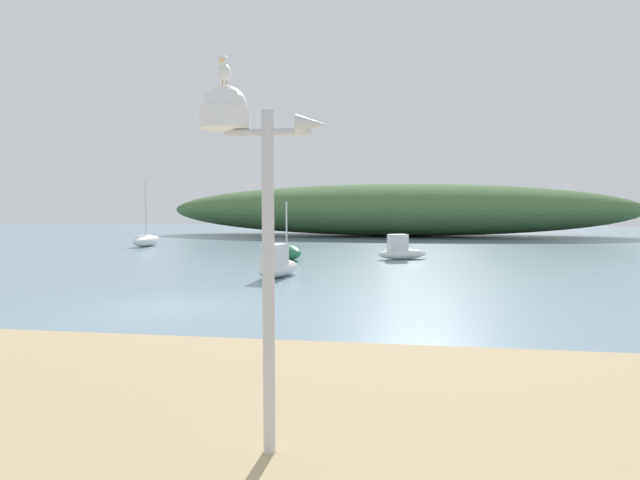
{
  "coord_description": "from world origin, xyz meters",
  "views": [
    {
      "loc": [
        5.77,
        -12.51,
        2.64
      ],
      "look_at": [
        3.44,
        3.5,
        1.57
      ],
      "focal_mm": 28.76,
      "sensor_mm": 36.0,
      "label": 1
    }
  ],
  "objects": [
    {
      "name": "motorboat_inner_mooring",
      "position": [
        1.49,
        5.94,
        0.45
      ],
      "size": [
        1.53,
        2.74,
        1.25
      ],
      "color": "white",
      "rests_on": "ground"
    },
    {
      "name": "mast_structure",
      "position": [
        4.3,
        -7.7,
        3.13
      ],
      "size": [
        1.22,
        0.49,
        3.6
      ],
      "color": "silver",
      "rests_on": "beach_sand"
    },
    {
      "name": "motorboat_far_left",
      "position": [
        6.1,
        13.06,
        0.44
      ],
      "size": [
        2.65,
        1.73,
        1.25
      ],
      "color": "white",
      "rests_on": "ground"
    },
    {
      "name": "sailboat_mid_channel",
      "position": [
        -10.35,
        19.02,
        0.39
      ],
      "size": [
        1.02,
        3.28,
        4.26
      ],
      "color": "white",
      "rests_on": "ground"
    },
    {
      "name": "ground_plane",
      "position": [
        0.0,
        0.0,
        0.0
      ],
      "size": [
        120.0,
        120.0,
        0.0
      ],
      "primitive_type": "plane",
      "color": "#7A99A8"
    },
    {
      "name": "distant_hill",
      "position": [
        5.98,
        33.85,
        2.31
      ],
      "size": [
        41.39,
        11.21,
        4.61
      ],
      "primitive_type": "ellipsoid",
      "color": "#476B3D",
      "rests_on": "ground"
    },
    {
      "name": "sailboat_near_shore",
      "position": [
        0.49,
        12.26,
        0.38
      ],
      "size": [
        2.33,
        2.71,
        2.86
      ],
      "color": "#287A4C",
      "rests_on": "ground"
    },
    {
      "name": "seagull_on_radar",
      "position": [
        4.15,
        -7.72,
        3.94
      ],
      "size": [
        0.17,
        0.37,
        0.25
      ],
      "color": "orange",
      "rests_on": "mast_structure"
    }
  ]
}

